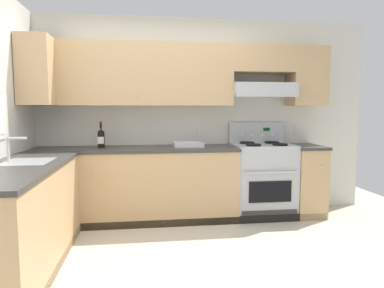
% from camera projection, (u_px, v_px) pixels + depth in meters
% --- Properties ---
extents(ground_plane, '(7.04, 7.04, 0.00)m').
position_uv_depth(ground_plane, '(169.00, 262.00, 3.15)').
color(ground_plane, beige).
extents(wall_back, '(4.68, 0.57, 2.55)m').
position_uv_depth(wall_back, '(190.00, 101.00, 4.56)').
color(wall_back, silver).
rests_on(wall_back, ground_plane).
extents(counter_back_run, '(3.60, 0.65, 0.91)m').
position_uv_depth(counter_back_run, '(160.00, 184.00, 4.33)').
color(counter_back_run, tan).
rests_on(counter_back_run, ground_plane).
extents(counter_left_run, '(0.63, 1.91, 1.13)m').
position_uv_depth(counter_left_run, '(21.00, 218.00, 2.94)').
color(counter_left_run, tan).
rests_on(counter_left_run, ground_plane).
extents(stove, '(0.76, 0.62, 1.20)m').
position_uv_depth(stove, '(262.00, 179.00, 4.51)').
color(stove, '#B7BABC').
rests_on(stove, ground_plane).
extents(wine_bottle, '(0.08, 0.09, 0.32)m').
position_uv_depth(wine_bottle, '(101.00, 138.00, 4.23)').
color(wine_bottle, black).
rests_on(wine_bottle, counter_back_run).
extents(bowl, '(0.36, 0.27, 0.06)m').
position_uv_depth(bowl, '(188.00, 145.00, 4.36)').
color(bowl, silver).
rests_on(bowl, counter_back_run).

